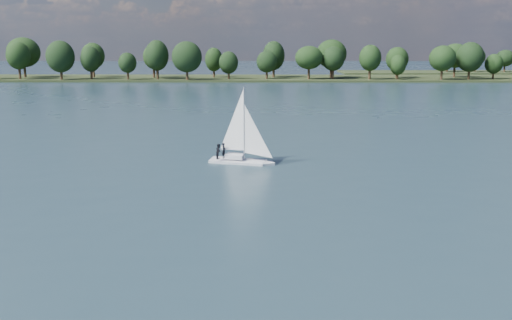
{
  "coord_description": "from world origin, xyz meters",
  "views": [
    {
      "loc": [
        12.49,
        -14.69,
        13.75
      ],
      "look_at": [
        11.89,
        40.31,
        2.5
      ],
      "focal_mm": 40.0,
      "sensor_mm": 36.0,
      "label": 1
    }
  ],
  "objects": [
    {
      "name": "sailboat",
      "position": [
        9.69,
        50.63,
        2.61
      ],
      "size": [
        7.37,
        3.81,
        9.34
      ],
      "rotation": [
        0.0,
        0.0,
        -0.27
      ],
      "color": "silver",
      "rests_on": "ground"
    },
    {
      "name": "far_shore",
      "position": [
        0.0,
        212.0,
        0.0
      ],
      "size": [
        660.0,
        40.0,
        1.5
      ],
      "primitive_type": "cube",
      "color": "black",
      "rests_on": "ground"
    },
    {
      "name": "ground",
      "position": [
        0.0,
        100.0,
        0.0
      ],
      "size": [
        700.0,
        700.0,
        0.0
      ],
      "primitive_type": "plane",
      "color": "#233342",
      "rests_on": "ground"
    },
    {
      "name": "treeline",
      "position": [
        -1.16,
        207.82,
        8.16
      ],
      "size": [
        562.98,
        73.57,
        18.01
      ],
      "color": "black",
      "rests_on": "ground"
    }
  ]
}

